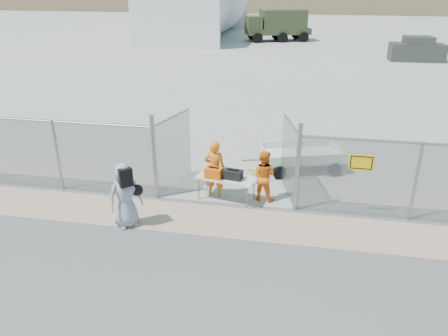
% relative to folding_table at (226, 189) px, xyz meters
% --- Properties ---
extents(ground, '(160.00, 160.00, 0.00)m').
position_rel_folding_table_xyz_m(ground, '(-0.02, -2.23, -0.36)').
color(ground, '#494949').
extents(tarmac_inside, '(160.00, 80.00, 0.01)m').
position_rel_folding_table_xyz_m(tarmac_inside, '(-0.02, 39.77, -0.35)').
color(tarmac_inside, '#999B8C').
rests_on(tarmac_inside, ground).
extents(dirt_strip, '(44.00, 1.60, 0.01)m').
position_rel_folding_table_xyz_m(dirt_strip, '(-0.02, -1.23, -0.35)').
color(dirt_strip, tan).
rests_on(dirt_strip, ground).
extents(chain_link_fence, '(40.00, 0.20, 2.20)m').
position_rel_folding_table_xyz_m(chain_link_fence, '(-0.02, -0.23, 0.74)').
color(chain_link_fence, gray).
rests_on(chain_link_fence, ground).
extents(folding_table, '(1.78, 1.03, 0.71)m').
position_rel_folding_table_xyz_m(folding_table, '(0.00, 0.00, 0.00)').
color(folding_table, beige).
rests_on(folding_table, ground).
extents(orange_bag, '(0.51, 0.39, 0.29)m').
position_rel_folding_table_xyz_m(orange_bag, '(-0.35, -0.07, 0.50)').
color(orange_bag, '#F15C09').
rests_on(orange_bag, folding_table).
extents(black_duffel, '(0.57, 0.39, 0.25)m').
position_rel_folding_table_xyz_m(black_duffel, '(0.20, -0.04, 0.48)').
color(black_duffel, black).
rests_on(black_duffel, folding_table).
extents(security_worker_left, '(0.65, 0.45, 1.71)m').
position_rel_folding_table_xyz_m(security_worker_left, '(-0.38, 0.22, 0.50)').
color(security_worker_left, orange).
rests_on(security_worker_left, ground).
extents(security_worker_right, '(0.83, 0.70, 1.50)m').
position_rel_folding_table_xyz_m(security_worker_right, '(1.03, 0.22, 0.40)').
color(security_worker_right, orange).
rests_on(security_worker_right, ground).
extents(visitor, '(1.00, 0.97, 1.73)m').
position_rel_folding_table_xyz_m(visitor, '(-2.26, -1.86, 0.51)').
color(visitor, '#8E8D9D').
rests_on(visitor, ground).
extents(utility_trailer, '(3.68, 2.63, 0.80)m').
position_rel_folding_table_xyz_m(utility_trailer, '(2.07, 2.67, 0.05)').
color(utility_trailer, beige).
rests_on(utility_trailer, ground).
extents(military_truck, '(6.84, 4.36, 3.06)m').
position_rel_folding_table_xyz_m(military_truck, '(-1.13, 35.59, 1.18)').
color(military_truck, '#353E24').
rests_on(military_truck, ground).
extents(parked_vehicle_near, '(4.06, 1.94, 1.81)m').
position_rel_folding_table_xyz_m(parked_vehicle_near, '(10.32, 25.64, 0.55)').
color(parked_vehicle_near, '#323532').
rests_on(parked_vehicle_near, ground).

